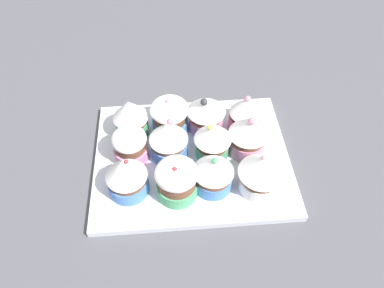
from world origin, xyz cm
name	(u,v)px	position (x,y,z in cm)	size (l,w,h in cm)	color
ground_plane	(192,166)	(0.00, 0.00, -1.50)	(180.00, 180.00, 3.00)	#4C4C51
baking_tray	(192,158)	(0.00, 0.00, 0.60)	(31.48, 25.07, 1.20)	silver
cupcake_0	(246,113)	(-9.49, -5.67, 4.65)	(5.55, 5.55, 7.17)	pink
cupcake_1	(206,113)	(-2.85, -6.06, 4.82)	(6.42, 6.42, 7.26)	pink
cupcake_2	(170,116)	(3.24, -6.08, 4.56)	(6.40, 6.40, 6.82)	#477AC6
cupcake_3	(131,117)	(9.67, -5.85, 5.01)	(5.85, 5.85, 7.31)	#4C9E6B
cupcake_4	(248,134)	(-8.94, -0.56, 5.19)	(6.30, 6.30, 8.07)	pink
cupcake_5	(213,139)	(-3.24, -0.03, 5.11)	(5.88, 5.88, 7.68)	#4C9E6B
cupcake_6	(169,139)	(3.62, -0.58, 4.96)	(6.11, 6.11, 7.72)	#477AC6
cupcake_7	(130,145)	(9.70, -0.56, 4.22)	(5.48, 5.48, 5.98)	pink
cupcake_8	(262,172)	(-9.56, 6.72, 5.10)	(6.85, 6.85, 7.56)	white
cupcake_9	(213,172)	(-2.66, 5.90, 4.60)	(6.06, 6.06, 6.99)	#477AC6
cupcake_10	(177,180)	(2.74, 6.80, 4.58)	(6.22, 6.22, 6.88)	#4C9E6B
cupcake_11	(126,175)	(9.96, 5.66, 4.88)	(6.10, 6.10, 7.52)	#477AC6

